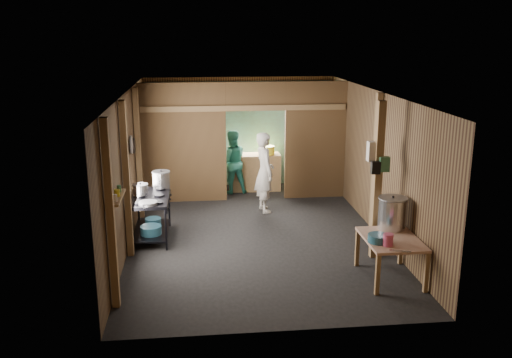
{
  "coord_description": "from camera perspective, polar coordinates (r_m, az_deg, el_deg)",
  "views": [
    {
      "loc": [
        -1.02,
        -9.67,
        3.65
      ],
      "look_at": [
        0.0,
        -0.2,
        1.1
      ],
      "focal_mm": 38.98,
      "sensor_mm": 36.0,
      "label": 1
    }
  ],
  "objects": [
    {
      "name": "partition_right",
      "position": [
        12.37,
        6.09,
        3.95
      ],
      "size": [
        1.35,
        0.1,
        2.6
      ],
      "primitive_type": "cube",
      "color": "brown",
      "rests_on": "floor"
    },
    {
      "name": "pan_lid_small",
      "position": [
        10.74,
        -12.41,
        3.36
      ],
      "size": [
        0.03,
        0.3,
        0.3
      ],
      "primitive_type": "cylinder",
      "rotation": [
        0.0,
        1.57,
        0.0
      ],
      "color": "black",
      "rests_on": "wall_left"
    },
    {
      "name": "partition_left",
      "position": [
        12.1,
        -7.49,
        3.66
      ],
      "size": [
        1.85,
        0.1,
        2.6
      ],
      "primitive_type": "cube",
      "color": "brown",
      "rests_on": "floor"
    },
    {
      "name": "stove_pot_med",
      "position": [
        10.11,
        -11.76,
        -1.17
      ],
      "size": [
        0.29,
        0.29,
        0.24
      ],
      "primitive_type": null,
      "rotation": [
        0.0,
        0.0,
        -0.03
      ],
      "color": "silver",
      "rests_on": "gas_range"
    },
    {
      "name": "ceiling",
      "position": [
        9.78,
        -0.13,
        8.83
      ],
      "size": [
        4.5,
        7.0,
        0.0
      ],
      "primitive_type": "cube",
      "color": "black",
      "rests_on": "ground"
    },
    {
      "name": "turquoise_panel",
      "position": [
        13.37,
        -1.67,
        4.63
      ],
      "size": [
        4.4,
        0.06,
        2.5
      ],
      "primitive_type": "cube",
      "color": "#68B7AF",
      "rests_on": "wall_back"
    },
    {
      "name": "wall_shelf",
      "position": [
        7.98,
        -14.04,
        -1.85
      ],
      "size": [
        0.14,
        0.8,
        0.03
      ],
      "primitive_type": "cube",
      "color": "olive",
      "rests_on": "wall_left"
    },
    {
      "name": "post_right",
      "position": [
        10.27,
        12.19,
        1.41
      ],
      "size": [
        0.1,
        0.12,
        2.6
      ],
      "primitive_type": "cube",
      "color": "olive",
      "rests_on": "floor"
    },
    {
      "name": "post_left_b",
      "position": [
        9.25,
        -13.15,
        -0.13
      ],
      "size": [
        0.1,
        0.12,
        2.6
      ],
      "primitive_type": "cube",
      "color": "olive",
      "rests_on": "floor"
    },
    {
      "name": "blue_tub_back",
      "position": [
        10.55,
        -10.51,
        -4.29
      ],
      "size": [
        0.3,
        0.3,
        0.12
      ],
      "primitive_type": "cylinder",
      "color": "#285A70",
      "rests_on": "gas_range"
    },
    {
      "name": "bag_black",
      "position": [
        9.0,
        12.17,
        1.15
      ],
      "size": [
        0.14,
        0.1,
        0.2
      ],
      "primitive_type": "cube",
      "color": "black",
      "rests_on": "post_free"
    },
    {
      "name": "jar_white",
      "position": [
        7.72,
        -14.31,
        -1.92
      ],
      "size": [
        0.07,
        0.07,
        0.1
      ],
      "primitive_type": "cylinder",
      "color": "beige",
      "rests_on": "wall_shelf"
    },
    {
      "name": "yellow_tub",
      "position": [
        13.01,
        1.16,
        2.99
      ],
      "size": [
        0.35,
        0.35,
        0.19
      ],
      "primitive_type": "cylinder",
      "color": "yellow",
      "rests_on": "back_counter"
    },
    {
      "name": "wall_back",
      "position": [
        13.42,
        -1.69,
        4.89
      ],
      "size": [
        4.5,
        0.0,
        2.6
      ],
      "primitive_type": "cube",
      "color": "brown",
      "rests_on": "ground"
    },
    {
      "name": "knife",
      "position": [
        8.12,
        14.59,
        -7.16
      ],
      "size": [
        0.29,
        0.13,
        0.01
      ],
      "primitive_type": "cube",
      "rotation": [
        0.0,
        0.0,
        -0.35
      ],
      "color": "silver",
      "rests_on": "prep_table"
    },
    {
      "name": "wall_right",
      "position": [
        10.47,
        12.22,
        1.68
      ],
      "size": [
        0.0,
        7.0,
        2.6
      ],
      "primitive_type": "cube",
      "color": "brown",
      "rests_on": "ground"
    },
    {
      "name": "stock_pot",
      "position": [
        8.92,
        13.79,
        -3.47
      ],
      "size": [
        0.5,
        0.5,
        0.52
      ],
      "primitive_type": null,
      "rotation": [
        0.0,
        0.0,
        0.11
      ],
      "color": "silver",
      "rests_on": "prep_table"
    },
    {
      "name": "pink_bucket",
      "position": [
        8.25,
        13.4,
        -6.09
      ],
      "size": [
        0.19,
        0.19,
        0.18
      ],
      "primitive_type": "cylinder",
      "rotation": [
        0.0,
        0.0,
        0.37
      ],
      "color": "#C7486E",
      "rests_on": "prep_table"
    },
    {
      "name": "wash_basin",
      "position": [
        8.37,
        12.44,
        -5.96
      ],
      "size": [
        0.34,
        0.34,
        0.11
      ],
      "primitive_type": "cylinder",
      "rotation": [
        0.0,
        0.0,
        0.14
      ],
      "color": "#285A70",
      "rests_on": "prep_table"
    },
    {
      "name": "floor",
      "position": [
        10.38,
        -0.12,
        -5.59
      ],
      "size": [
        4.5,
        7.0,
        0.0
      ],
      "primitive_type": "cube",
      "color": "#252424",
      "rests_on": "ground"
    },
    {
      "name": "pan_lid_big",
      "position": [
        10.34,
        -12.66,
        3.46
      ],
      "size": [
        0.03,
        0.34,
        0.34
      ],
      "primitive_type": "cylinder",
      "rotation": [
        0.0,
        1.57,
        0.0
      ],
      "color": "gray",
      "rests_on": "wall_left"
    },
    {
      "name": "wall_front",
      "position": [
        6.68,
        3.04,
        -5.62
      ],
      "size": [
        4.5,
        0.0,
        2.6
      ],
      "primitive_type": "cube",
      "color": "brown",
      "rests_on": "ground"
    },
    {
      "name": "back_counter",
      "position": [
        13.09,
        -0.17,
        0.72
      ],
      "size": [
        1.2,
        0.5,
        0.85
      ],
      "primitive_type": "cube",
      "color": "olive",
      "rests_on": "floor"
    },
    {
      "name": "wall_clock",
      "position": [
        13.25,
        -0.59,
        7.39
      ],
      "size": [
        0.2,
        0.03,
        0.2
      ],
      "primitive_type": "cylinder",
      "rotation": [
        1.57,
        0.0,
        0.0
      ],
      "color": "beige",
      "rests_on": "wall_back"
    },
    {
      "name": "frying_pan",
      "position": [
        9.6,
        -11.02,
        -2.45
      ],
      "size": [
        0.42,
        0.6,
        0.07
      ],
      "primitive_type": null,
      "rotation": [
        0.0,
        0.0,
        0.2
      ],
      "color": "gray",
      "rests_on": "gas_range"
    },
    {
      "name": "bag_green",
      "position": [
        9.05,
        12.99,
        1.51
      ],
      "size": [
        0.16,
        0.12,
        0.24
      ],
      "primitive_type": "cube",
      "color": "#39744D",
      "rests_on": "post_free"
    },
    {
      "name": "bag_white",
      "position": [
        9.1,
        12.06,
        2.8
      ],
      "size": [
        0.22,
        0.15,
        0.32
      ],
      "primitive_type": "cube",
      "color": "beige",
      "rests_on": "post_free"
    },
    {
      "name": "post_left_c",
      "position": [
        11.18,
        -11.97,
        2.53
      ],
      "size": [
        0.1,
        0.12,
        2.6
      ],
      "primitive_type": "cube",
      "color": "olive",
      "rests_on": "floor"
    },
    {
      "name": "partition_header",
      "position": [
        12.01,
        -0.04,
        8.53
      ],
      "size": [
        1.3,
        0.1,
        0.6
      ],
      "primitive_type": "cube",
      "color": "brown",
      "rests_on": "wall_back"
    },
    {
      "name": "prep_table",
      "position": [
        8.71,
        13.6,
        -7.91
      ],
      "size": [
        0.8,
        1.1,
        0.65
      ],
      "primitive_type": null,
      "color": "tan",
      "rests_on": "floor"
    },
    {
      "name": "post_left_a",
      "position": [
        7.54,
        -14.72,
        -3.68
      ],
      "size": [
        0.1,
        0.12,
        2.6
      ],
      "primitive_type": "cube",
      "color": "olive",
      "rests_on": "floor"
    },
    {
      "name": "worker_back",
      "position": [
        12.76,
        -2.49,
        1.77
      ],
      "size": [
        0.79,
        0.66,
        1.47
      ],
      "primitive_type": "imported",
      "rotation": [
        0.0,
        0.0,
        3.3
      ],
      "color": "teal",
      "rests_on": "floor"
    },
    {
      "name": "stove_pot_large",
      "position": [
        10.55,
        -9.69,
        -0.11
      ],
      "size": [
        0.4,
        0.4,
        0.34
      ],
      "primitive_type": null,
      "rotation": [
        0.0,
        0.0,
        0.23
      ],
      "color": "silver",
      "rests_on": "gas_range"
    },
    {
      "name": "post_free",
      "position": [
        9.15,
        12.34,
        -0.24
      ],
      "size": [
        0.12,
        0.12,
        2.6
      ],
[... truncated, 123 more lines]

